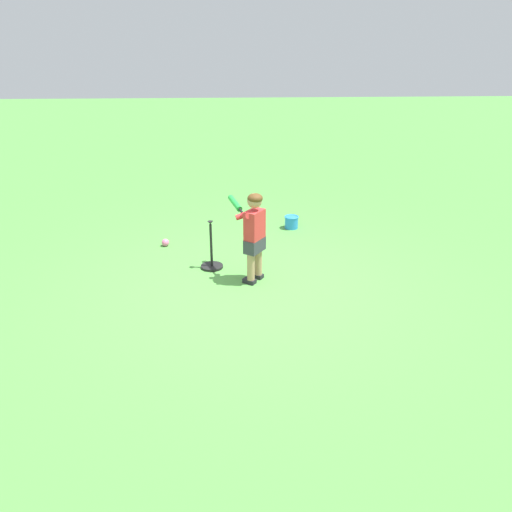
% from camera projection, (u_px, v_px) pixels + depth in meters
% --- Properties ---
extents(ground_plane, '(40.00, 40.00, 0.00)m').
position_uv_depth(ground_plane, '(256.00, 287.00, 5.93)').
color(ground_plane, '#519942').
extents(child_batter, '(0.44, 0.74, 1.08)m').
position_uv_depth(child_batter, '(253.00, 229.00, 5.85)').
color(child_batter, '#232328').
rests_on(child_batter, ground).
extents(play_ball_center_lawn, '(0.10, 0.10, 0.10)m').
position_uv_depth(play_ball_center_lawn, '(165.00, 242.00, 7.07)').
color(play_ball_center_lawn, pink).
rests_on(play_ball_center_lawn, ground).
extents(batting_tee, '(0.28, 0.28, 0.62)m').
position_uv_depth(batting_tee, '(212.00, 260.00, 6.39)').
color(batting_tee, black).
rests_on(batting_tee, ground).
extents(toy_bucket, '(0.22, 0.22, 0.19)m').
position_uv_depth(toy_bucket, '(291.00, 222.00, 7.72)').
color(toy_bucket, '#2884DB').
rests_on(toy_bucket, ground).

